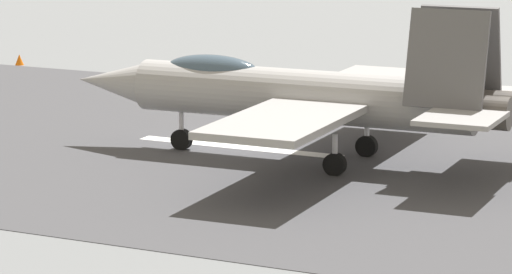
% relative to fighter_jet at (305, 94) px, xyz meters
% --- Properties ---
extents(ground_plane, '(400.00, 400.00, 0.00)m').
position_rel_fighter_jet_xyz_m(ground_plane, '(3.63, -1.10, -2.38)').
color(ground_plane, slate).
extents(runway_strip, '(240.00, 26.00, 0.02)m').
position_rel_fighter_jet_xyz_m(runway_strip, '(3.61, -1.10, -2.37)').
color(runway_strip, '#414145').
rests_on(runway_strip, ground).
extents(fighter_jet, '(16.49, 14.87, 5.58)m').
position_rel_fighter_jet_xyz_m(fighter_jet, '(0.00, 0.00, 0.00)').
color(fighter_jet, '#979594').
rests_on(fighter_jet, ground).
extents(marker_cone_mid, '(0.44, 0.44, 0.55)m').
position_rel_fighter_jet_xyz_m(marker_cone_mid, '(5.30, -14.45, -2.11)').
color(marker_cone_mid, orange).
rests_on(marker_cone_mid, ground).
extents(marker_cone_far, '(0.44, 0.44, 0.55)m').
position_rel_fighter_jet_xyz_m(marker_cone_far, '(22.23, -14.45, -2.11)').
color(marker_cone_far, orange).
rests_on(marker_cone_far, ground).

